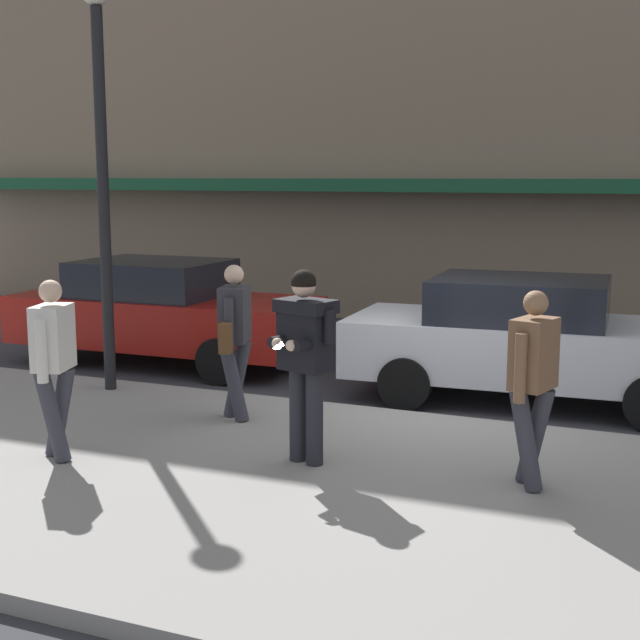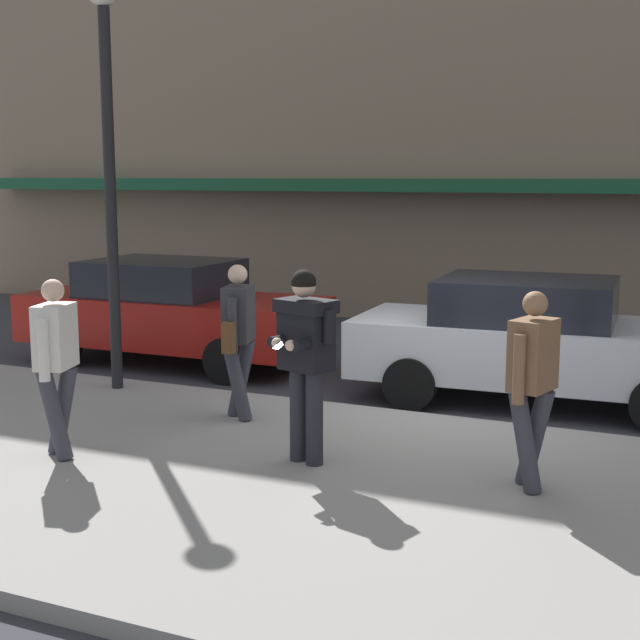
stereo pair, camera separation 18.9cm
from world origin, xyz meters
The scene contains 11 objects.
ground_plane centered at (0.00, 0.00, 0.00)m, with size 80.00×80.00×0.00m, color #333338.
sidewalk centered at (1.00, -2.85, 0.07)m, with size 32.00×5.30×0.14m, color gray.
curb_paint_line centered at (1.00, 0.05, 0.00)m, with size 28.00×0.12×0.01m, color silver.
storefront_facade centered at (1.00, 8.49, 5.86)m, with size 28.00×4.70×11.74m.
parked_sedan_near centered at (-4.57, 1.45, 0.79)m, with size 4.52×1.98×1.54m.
parked_sedan_mid centered at (0.86, 1.29, 0.79)m, with size 4.60×2.14×1.54m.
man_texting_on_phone centered at (-0.55, -2.34, 1.25)m, with size 0.63×0.64×1.81m.
pedestrian_in_light_coat centered at (-2.75, -3.14, 1.11)m, with size 0.40×0.58×1.70m.
pedestrian_with_bag centered at (-1.86, -1.28, 1.11)m, with size 0.40×0.72×1.70m.
pedestrian_dark_coat centered at (1.47, -2.18, 1.11)m, with size 0.40×0.58×1.70m.
street_lamp_post centered at (-3.97, -0.65, 3.14)m, with size 0.36×0.36×4.88m.
Camera 1 is at (2.69, -9.61, 2.78)m, focal length 50.00 mm.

